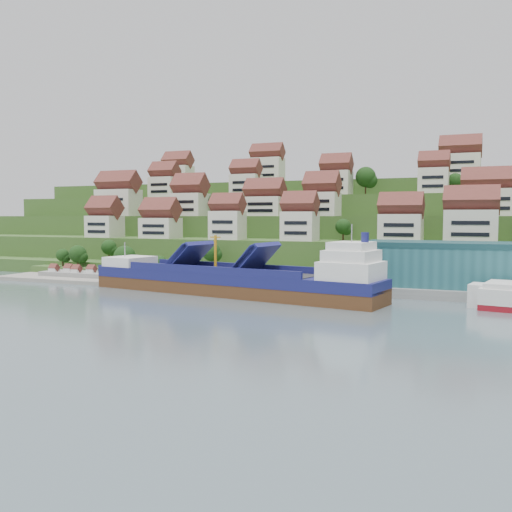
% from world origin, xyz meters
% --- Properties ---
extents(ground, '(300.00, 300.00, 0.00)m').
position_xyz_m(ground, '(0.00, 0.00, 0.00)').
color(ground, slate).
rests_on(ground, ground).
extents(quay, '(180.00, 14.00, 2.20)m').
position_xyz_m(quay, '(20.00, 15.00, 1.10)').
color(quay, gray).
rests_on(quay, ground).
extents(pebble_beach, '(45.00, 20.00, 1.00)m').
position_xyz_m(pebble_beach, '(-58.00, 12.00, 0.50)').
color(pebble_beach, gray).
rests_on(pebble_beach, ground).
extents(hillside, '(260.00, 128.00, 31.00)m').
position_xyz_m(hillside, '(0.00, 103.55, 10.66)').
color(hillside, '#2D4C1E').
rests_on(hillside, ground).
extents(hillside_village, '(160.66, 63.56, 29.44)m').
position_xyz_m(hillside_village, '(0.36, 59.06, 23.71)').
color(hillside_village, silver).
rests_on(hillside_village, ground).
extents(hillside_trees, '(139.36, 62.27, 31.27)m').
position_xyz_m(hillside_trees, '(-8.16, 44.08, 16.56)').
color(hillside_trees, '#1C4115').
rests_on(hillside_trees, ground).
extents(warehouse, '(60.00, 15.00, 10.00)m').
position_xyz_m(warehouse, '(52.00, 17.00, 7.20)').
color(warehouse, '#27626A').
rests_on(warehouse, quay).
extents(flagpole, '(1.28, 0.16, 8.00)m').
position_xyz_m(flagpole, '(18.11, 10.00, 6.88)').
color(flagpole, gray).
rests_on(flagpole, quay).
extents(beach_huts, '(14.40, 3.70, 2.20)m').
position_xyz_m(beach_huts, '(-60.00, 10.75, 2.10)').
color(beach_huts, white).
rests_on(beach_huts, pebble_beach).
extents(cargo_ship, '(73.88, 23.39, 16.13)m').
position_xyz_m(cargo_ship, '(-4.14, -0.36, 3.12)').
color(cargo_ship, '#523019').
rests_on(cargo_ship, ground).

